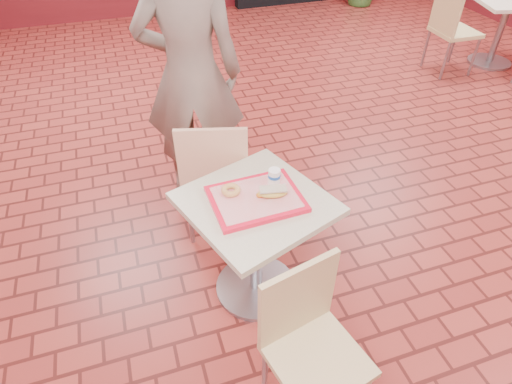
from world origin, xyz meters
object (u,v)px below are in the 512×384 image
object	(u,v)px
chair_main_back	(215,174)
serving_tray	(256,199)
ring_donut	(231,190)
long_john_donut	(272,192)
main_table	(256,233)
second_table	(503,22)
chair_second_left	(451,25)
customer	(191,75)
paper_cup	(274,176)
chair_main_front	(309,339)

from	to	relation	value
chair_main_back	serving_tray	bearing A→B (deg)	114.66
ring_donut	long_john_donut	world-z (taller)	long_john_donut
chair_main_back	main_table	bearing A→B (deg)	114.66
second_table	chair_second_left	distance (m)	0.74
main_table	ring_donut	bearing A→B (deg)	147.03
customer	chair_second_left	size ratio (longest dim) A/B	1.97
customer	paper_cup	bearing A→B (deg)	115.74
chair_main_front	second_table	xyz separation A→B (m)	(3.80, 3.02, 0.03)
chair_main_front	chair_main_back	world-z (taller)	chair_main_back
ring_donut	second_table	world-z (taller)	ring_donut
customer	second_table	distance (m)	4.13
main_table	long_john_donut	world-z (taller)	long_john_donut
long_john_donut	chair_second_left	size ratio (longest dim) A/B	0.18
chair_main_front	long_john_donut	xyz separation A→B (m)	(0.06, 0.66, 0.30)
chair_main_back	ring_donut	size ratio (longest dim) A/B	8.94
customer	chair_main_back	bearing A→B (deg)	103.83
ring_donut	paper_cup	size ratio (longest dim) A/B	1.23
chair_main_back	chair_second_left	world-z (taller)	chair_second_left
customer	long_john_donut	xyz separation A→B (m)	(0.18, -1.11, -0.18)
second_table	chair_main_front	bearing A→B (deg)	-141.52
chair_main_back	ring_donut	world-z (taller)	chair_main_back
serving_tray	chair_second_left	world-z (taller)	chair_second_left
ring_donut	long_john_donut	xyz separation A→B (m)	(0.19, -0.09, 0.01)
ring_donut	customer	bearing A→B (deg)	88.98
long_john_donut	chair_second_left	bearing A→B (deg)	38.18
ring_donut	paper_cup	xyz separation A→B (m)	(0.24, 0.01, 0.03)
second_table	serving_tray	bearing A→B (deg)	-148.48
paper_cup	ring_donut	bearing A→B (deg)	-177.89
main_table	chair_main_back	world-z (taller)	chair_main_back
chair_main_front	paper_cup	bearing A→B (deg)	69.42
serving_tray	ring_donut	distance (m)	0.14
main_table	paper_cup	distance (m)	0.34
main_table	serving_tray	distance (m)	0.25
paper_cup	second_table	xyz separation A→B (m)	(3.69, 2.26, -0.29)
main_table	second_table	size ratio (longest dim) A/B	0.98
chair_main_front	chair_second_left	size ratio (longest dim) A/B	0.87
customer	serving_tray	xyz separation A→B (m)	(0.09, -1.09, -0.22)
main_table	chair_main_front	distance (m)	0.68
customer	paper_cup	size ratio (longest dim) A/B	23.07
customer	paper_cup	xyz separation A→B (m)	(0.22, -1.01, -0.16)
main_table	chair_main_back	bearing A→B (deg)	98.93
customer	serving_tray	world-z (taller)	customer
ring_donut	chair_second_left	world-z (taller)	chair_second_left
long_john_donut	paper_cup	xyz separation A→B (m)	(0.05, 0.10, 0.02)
long_john_donut	ring_donut	bearing A→B (deg)	154.65
chair_main_front	customer	distance (m)	1.83
chair_main_front	serving_tray	bearing A→B (deg)	79.29
serving_tray	chair_second_left	distance (m)	3.87
main_table	chair_main_back	xyz separation A→B (m)	(-0.09, 0.57, 0.02)
chair_main_back	long_john_donut	distance (m)	0.66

